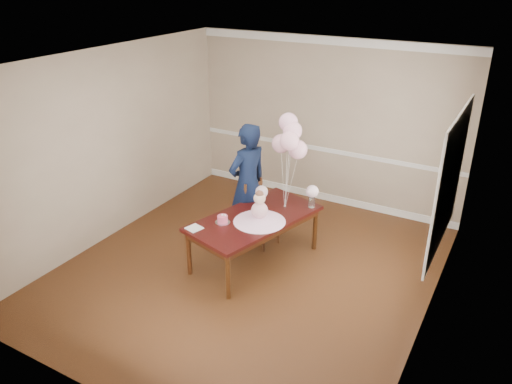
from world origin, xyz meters
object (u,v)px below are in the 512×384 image
object	(u,v)px
dining_table_top	(255,218)
dining_chair_seat	(263,218)
woman	(248,184)
birthday_cake	(223,219)

from	to	relation	value
dining_table_top	dining_chair_seat	world-z (taller)	dining_table_top
dining_chair_seat	woman	distance (m)	0.53
dining_table_top	birthday_cake	distance (m)	0.44
woman	birthday_cake	bearing A→B (deg)	26.98
birthday_cake	woman	xyz separation A→B (m)	(-0.10, 0.81, 0.16)
dining_table_top	birthday_cake	size ratio (longest dim) A/B	13.33
birthday_cake	dining_chair_seat	xyz separation A→B (m)	(0.15, 0.80, -0.31)
dining_table_top	woman	size ratio (longest dim) A/B	1.02
birthday_cake	dining_table_top	bearing A→B (deg)	50.35
dining_table_top	birthday_cake	bearing A→B (deg)	-113.96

